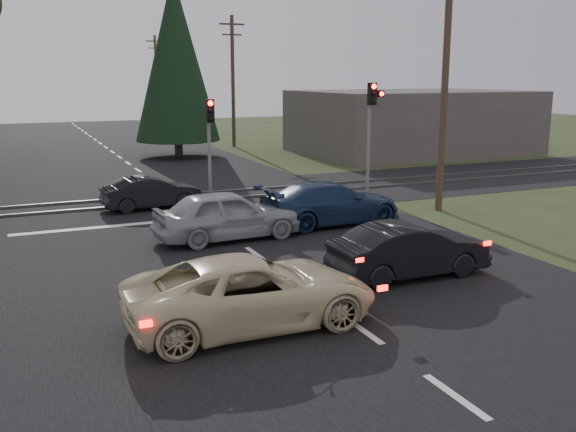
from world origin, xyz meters
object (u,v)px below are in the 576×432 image
dark_hatchback (409,251)px  blue_sedan (330,203)px  utility_pole_far (156,77)px  dark_car_far (152,193)px  cream_coupe (252,292)px  traffic_signal_right (372,117)px  silver_car (227,215)px  utility_pole_mid (233,79)px  traffic_signal_center (210,133)px  utility_pole_near (445,83)px

dark_hatchback → blue_sedan: size_ratio=0.83×
utility_pole_far → dark_car_far: (-9.87, -44.37, -4.11)m
cream_coupe → dark_car_far: cream_coupe is taller
traffic_signal_right → silver_car: traffic_signal_right is taller
utility_pole_mid → blue_sedan: size_ratio=1.80×
utility_pole_far → cream_coupe: 57.98m
cream_coupe → dark_hatchback: (4.77, 1.45, -0.04)m
dark_hatchback → utility_pole_far: bearing=-6.9°
utility_pole_mid → blue_sedan: bearing=-101.1°
traffic_signal_center → cream_coupe: bearing=-103.2°
dark_hatchback → silver_car: size_ratio=0.91×
utility_pole_far → silver_car: (-8.70, -50.00, -3.95)m
traffic_signal_center → utility_pole_far: (7.50, 44.32, 1.92)m
utility_pole_near → cream_coupe: bearing=-142.9°
traffic_signal_right → utility_pole_mid: bearing=87.3°
utility_pole_near → silver_car: utility_pole_near is taller
blue_sedan → dark_car_far: bearing=42.1°
dark_car_far → traffic_signal_right: bearing=-102.4°
utility_pole_near → utility_pole_far: size_ratio=1.00×
traffic_signal_right → dark_car_far: traffic_signal_right is taller
dark_hatchback → silver_car: silver_car is taller
dark_hatchback → dark_car_far: bearing=19.7°
utility_pole_mid → blue_sedan: utility_pole_mid is taller
traffic_signal_right → blue_sedan: (-3.86, -3.88, -2.59)m
traffic_signal_center → dark_hatchback: (1.83, -11.11, -2.12)m
utility_pole_mid → utility_pole_far: 25.00m
traffic_signal_center → silver_car: bearing=-101.9°
traffic_signal_right → utility_pole_far: (0.95, 45.53, 1.41)m
traffic_signal_right → utility_pole_mid: 20.60m
dark_car_far → traffic_signal_center: bearing=-94.0°
utility_pole_mid → utility_pole_far: same height
utility_pole_near → blue_sedan: size_ratio=1.80×
traffic_signal_right → traffic_signal_center: (-6.55, 1.20, -0.51)m
utility_pole_far → blue_sedan: bearing=-95.6°
cream_coupe → blue_sedan: size_ratio=1.03×
traffic_signal_center → utility_pole_near: 9.05m
cream_coupe → blue_sedan: blue_sedan is taller
blue_sedan → cream_coupe: bearing=140.0°
cream_coupe → dark_car_far: 12.53m
utility_pole_near → silver_car: (-8.70, -1.00, -3.95)m
cream_coupe → blue_sedan: bearing=-36.7°
utility_pole_far → blue_sedan: (-4.81, -49.40, -4.00)m
silver_car → utility_pole_near: bearing=-86.4°
traffic_signal_center → blue_sedan: bearing=-62.1°
utility_pole_mid → utility_pole_near: bearing=-90.0°
blue_sedan → silver_car: bearing=95.6°
dark_hatchback → silver_car: (-3.03, 5.44, 0.09)m
dark_hatchback → silver_car: bearing=28.1°
blue_sedan → utility_pole_near: bearing=-88.3°
traffic_signal_right → utility_pole_far: bearing=88.8°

